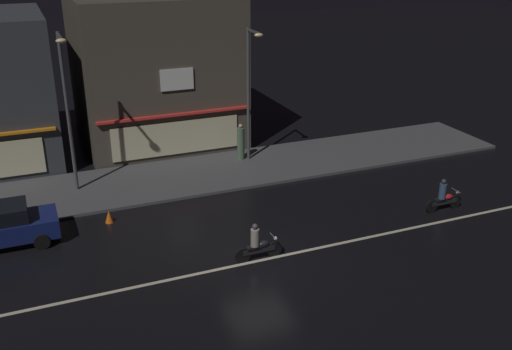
# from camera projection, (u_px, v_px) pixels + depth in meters

# --- Properties ---
(ground_plane) EXTENTS (140.00, 140.00, 0.00)m
(ground_plane) POSITION_uv_depth(u_px,v_px,m) (259.00, 261.00, 21.93)
(ground_plane) COLOR black
(lane_divider_stripe) EXTENTS (33.18, 0.16, 0.01)m
(lane_divider_stripe) POSITION_uv_depth(u_px,v_px,m) (259.00, 261.00, 21.92)
(lane_divider_stripe) COLOR beige
(lane_divider_stripe) RESTS_ON ground
(sidewalk_far) EXTENTS (34.93, 5.05, 0.14)m
(sidewalk_far) POSITION_uv_depth(u_px,v_px,m) (191.00, 176.00, 29.53)
(sidewalk_far) COLOR #4C4C4F
(sidewalk_far) RESTS_ON ground
(storefront_center_block) EXTENTS (8.65, 9.12, 8.37)m
(storefront_center_block) POSITION_uv_depth(u_px,v_px,m) (154.00, 68.00, 33.96)
(storefront_center_block) COLOR #4C443A
(storefront_center_block) RESTS_ON ground
(streetlamp_west) EXTENTS (0.44, 1.64, 7.39)m
(streetlamp_west) POSITION_uv_depth(u_px,v_px,m) (67.00, 102.00, 25.99)
(streetlamp_west) COLOR #47494C
(streetlamp_west) RESTS_ON sidewalk_far
(streetlamp_mid) EXTENTS (0.44, 1.64, 6.98)m
(streetlamp_mid) POSITION_uv_depth(u_px,v_px,m) (250.00, 85.00, 29.84)
(streetlamp_mid) COLOR #47494C
(streetlamp_mid) RESTS_ON sidewalk_far
(pedestrian_on_sidewalk) EXTENTS (0.39, 0.39, 1.97)m
(pedestrian_on_sidewalk) POSITION_uv_depth(u_px,v_px,m) (241.00, 143.00, 31.23)
(pedestrian_on_sidewalk) COLOR #4C664C
(pedestrian_on_sidewalk) RESTS_ON sidewalk_far
(motorcycle_lead) EXTENTS (1.90, 0.60, 1.52)m
(motorcycle_lead) POSITION_uv_depth(u_px,v_px,m) (257.00, 245.00, 21.79)
(motorcycle_lead) COLOR black
(motorcycle_lead) RESTS_ON ground
(motorcycle_following) EXTENTS (1.90, 0.60, 1.52)m
(motorcycle_following) POSITION_uv_depth(u_px,v_px,m) (444.00, 197.00, 25.74)
(motorcycle_following) COLOR black
(motorcycle_following) RESTS_ON ground
(traffic_cone) EXTENTS (0.36, 0.36, 0.55)m
(traffic_cone) POSITION_uv_depth(u_px,v_px,m) (109.00, 216.00, 24.79)
(traffic_cone) COLOR orange
(traffic_cone) RESTS_ON ground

